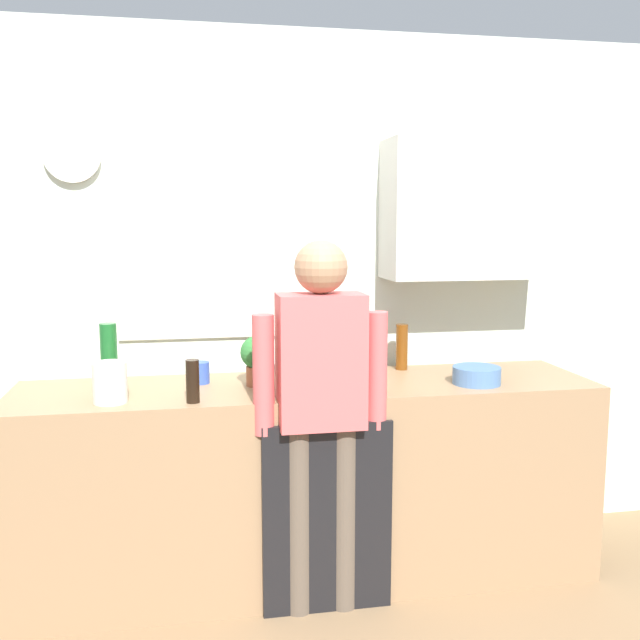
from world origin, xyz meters
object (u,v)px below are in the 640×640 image
at_px(storage_canister, 110,382).
at_px(bottle_red_vinegar, 372,354).
at_px(bottle_green_wine, 109,357).
at_px(bottle_dark_sauce, 193,381).
at_px(person_at_sink, 321,396).
at_px(mixing_bowl, 477,375).
at_px(potted_plant, 257,357).
at_px(coffee_maker, 302,360).
at_px(dish_soap, 358,371).
at_px(cup_blue_mug, 200,373).
at_px(bottle_amber_beer, 402,347).

bearing_deg(storage_canister, bottle_red_vinegar, 13.38).
distance_m(bottle_green_wine, storage_canister, 0.23).
distance_m(bottle_dark_sauce, person_at_sink, 0.54).
bearing_deg(mixing_bowl, potted_plant, 171.30).
height_order(bottle_red_vinegar, potted_plant, potted_plant).
bearing_deg(storage_canister, coffee_maker, 1.58).
relative_size(mixing_bowl, dish_soap, 1.22).
height_order(dish_soap, person_at_sink, person_at_sink).
relative_size(cup_blue_mug, dish_soap, 0.56).
relative_size(bottle_dark_sauce, mixing_bowl, 0.82).
bearing_deg(bottle_red_vinegar, cup_blue_mug, -179.92).
relative_size(dish_soap, person_at_sink, 0.11).
relative_size(coffee_maker, cup_blue_mug, 3.30).
bearing_deg(cup_blue_mug, bottle_amber_beer, 6.85).
distance_m(coffee_maker, bottle_red_vinegar, 0.47).
bearing_deg(bottle_amber_beer, coffee_maker, -146.29).
bearing_deg(bottle_amber_beer, storage_canister, -163.69).
distance_m(bottle_red_vinegar, dish_soap, 0.26).
height_order(bottle_red_vinegar, person_at_sink, person_at_sink).
xyz_separation_m(bottle_dark_sauce, storage_canister, (-0.34, 0.06, -0.01)).
relative_size(coffee_maker, potted_plant, 1.43).
bearing_deg(potted_plant, bottle_amber_beer, 15.98).
bearing_deg(dish_soap, bottle_dark_sauce, -170.37).
xyz_separation_m(mixing_bowl, potted_plant, (-1.00, 0.15, 0.09)).
height_order(coffee_maker, bottle_red_vinegar, coffee_maker).
distance_m(cup_blue_mug, mixing_bowl, 1.28).
xyz_separation_m(bottle_amber_beer, dish_soap, (-0.31, -0.34, -0.04)).
relative_size(cup_blue_mug, mixing_bowl, 0.45).
bearing_deg(storage_canister, bottle_amber_beer, 16.31).
relative_size(storage_canister, person_at_sink, 0.11).
height_order(bottle_amber_beer, bottle_green_wine, bottle_green_wine).
distance_m(bottle_dark_sauce, mixing_bowl, 1.29).
distance_m(bottle_dark_sauce, storage_canister, 0.34).
bearing_deg(storage_canister, bottle_green_wine, 95.93).
bearing_deg(bottle_red_vinegar, dish_soap, -119.39).
xyz_separation_m(bottle_dark_sauce, mixing_bowl, (1.29, 0.10, -0.05)).
bearing_deg(potted_plant, person_at_sink, -53.60).
bearing_deg(potted_plant, bottle_green_wine, 176.94).
xyz_separation_m(bottle_red_vinegar, potted_plant, (-0.57, -0.10, 0.02)).
bearing_deg(bottle_amber_beer, bottle_red_vinegar, -147.23).
height_order(bottle_green_wine, mixing_bowl, bottle_green_wine).
height_order(bottle_red_vinegar, storage_canister, bottle_red_vinegar).
bearing_deg(dish_soap, person_at_sink, -136.93).
relative_size(bottle_amber_beer, potted_plant, 1.00).
distance_m(bottle_dark_sauce, bottle_green_wine, 0.46).
height_order(dish_soap, storage_canister, dish_soap).
height_order(bottle_amber_beer, mixing_bowl, bottle_amber_beer).
height_order(coffee_maker, dish_soap, coffee_maker).
bearing_deg(cup_blue_mug, coffee_maker, -30.95).
bearing_deg(bottle_green_wine, bottle_amber_beer, 7.34).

